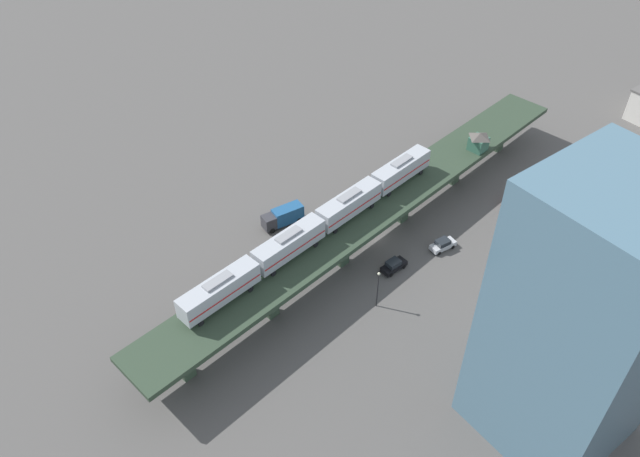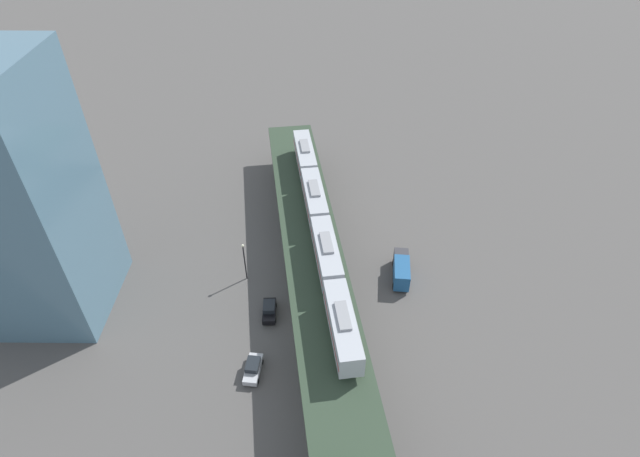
{
  "view_description": "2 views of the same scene",
  "coord_description": "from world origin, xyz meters",
  "px_view_note": "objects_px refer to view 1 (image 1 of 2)",
  "views": [
    {
      "loc": [
        55.96,
        -53.87,
        69.31
      ],
      "look_at": [
        0.37,
        -11.92,
        8.42
      ],
      "focal_mm": 35.0,
      "sensor_mm": 36.0,
      "label": 1
    },
    {
      "loc": [
        -0.2,
        43.76,
        54.93
      ],
      "look_at": [
        0.37,
        -11.92,
        8.42
      ],
      "focal_mm": 28.0,
      "sensor_mm": 36.0,
      "label": 2
    }
  ],
  "objects_px": {
    "street_lamp": "(378,287)",
    "subway_train": "(320,223)",
    "office_tower": "(582,324)",
    "street_car_red": "(515,199)",
    "street_car_black": "(394,265)",
    "street_car_silver": "(443,244)",
    "delivery_truck": "(283,216)",
    "signal_hut": "(479,141)"
  },
  "relations": [
    {
      "from": "signal_hut",
      "to": "street_car_red",
      "type": "bearing_deg",
      "value": 7.06
    },
    {
      "from": "street_car_red",
      "to": "street_car_silver",
      "type": "bearing_deg",
      "value": -88.02
    },
    {
      "from": "signal_hut",
      "to": "street_car_silver",
      "type": "distance_m",
      "value": 21.6
    },
    {
      "from": "street_car_red",
      "to": "street_car_black",
      "type": "relative_size",
      "value": 0.99
    },
    {
      "from": "street_car_silver",
      "to": "delivery_truck",
      "type": "xyz_separation_m",
      "value": [
        -20.64,
        -17.14,
        0.82
      ]
    },
    {
      "from": "signal_hut",
      "to": "street_car_black",
      "type": "height_order",
      "value": "signal_hut"
    },
    {
      "from": "signal_hut",
      "to": "street_car_black",
      "type": "xyz_separation_m",
      "value": [
        8.67,
        -27.18,
        -7.78
      ]
    },
    {
      "from": "subway_train",
      "to": "delivery_truck",
      "type": "relative_size",
      "value": 6.73
    },
    {
      "from": "office_tower",
      "to": "street_car_red",
      "type": "bearing_deg",
      "value": 134.32
    },
    {
      "from": "delivery_truck",
      "to": "street_lamp",
      "type": "relative_size",
      "value": 1.06
    },
    {
      "from": "street_car_silver",
      "to": "street_lamp",
      "type": "bearing_deg",
      "value": -80.12
    },
    {
      "from": "street_car_black",
      "to": "signal_hut",
      "type": "bearing_deg",
      "value": 107.69
    },
    {
      "from": "signal_hut",
      "to": "subway_train",
      "type": "bearing_deg",
      "value": -87.5
    },
    {
      "from": "street_car_red",
      "to": "street_lamp",
      "type": "distance_m",
      "value": 35.75
    },
    {
      "from": "signal_hut",
      "to": "delivery_truck",
      "type": "bearing_deg",
      "value": -107.24
    },
    {
      "from": "signal_hut",
      "to": "delivery_truck",
      "type": "distance_m",
      "value": 37.0
    },
    {
      "from": "street_car_black",
      "to": "office_tower",
      "type": "height_order",
      "value": "office_tower"
    },
    {
      "from": "street_car_silver",
      "to": "office_tower",
      "type": "bearing_deg",
      "value": -22.56
    },
    {
      "from": "street_car_red",
      "to": "office_tower",
      "type": "height_order",
      "value": "office_tower"
    },
    {
      "from": "signal_hut",
      "to": "street_lamp",
      "type": "relative_size",
      "value": 0.53
    },
    {
      "from": "delivery_truck",
      "to": "street_lamp",
      "type": "xyz_separation_m",
      "value": [
        23.56,
        0.42,
        2.35
      ]
    },
    {
      "from": "delivery_truck",
      "to": "street_lamp",
      "type": "bearing_deg",
      "value": 1.02
    },
    {
      "from": "delivery_truck",
      "to": "subway_train",
      "type": "bearing_deg",
      "value": -7.14
    },
    {
      "from": "street_lamp",
      "to": "office_tower",
      "type": "bearing_deg",
      "value": 9.36
    },
    {
      "from": "street_car_red",
      "to": "street_lamp",
      "type": "height_order",
      "value": "street_lamp"
    },
    {
      "from": "delivery_truck",
      "to": "street_lamp",
      "type": "distance_m",
      "value": 23.68
    },
    {
      "from": "street_car_red",
      "to": "street_lamp",
      "type": "relative_size",
      "value": 0.64
    },
    {
      "from": "street_lamp",
      "to": "subway_train",
      "type": "bearing_deg",
      "value": -170.05
    },
    {
      "from": "street_car_red",
      "to": "street_car_black",
      "type": "xyz_separation_m",
      "value": [
        -0.56,
        -28.32,
        0.0
      ]
    },
    {
      "from": "street_car_silver",
      "to": "street_lamp",
      "type": "height_order",
      "value": "street_lamp"
    },
    {
      "from": "office_tower",
      "to": "street_lamp",
      "type": "bearing_deg",
      "value": -170.64
    },
    {
      "from": "street_car_black",
      "to": "office_tower",
      "type": "distance_m",
      "value": 35.35
    },
    {
      "from": "street_car_silver",
      "to": "street_car_black",
      "type": "bearing_deg",
      "value": -97.13
    },
    {
      "from": "street_car_black",
      "to": "office_tower",
      "type": "bearing_deg",
      "value": -5.0
    },
    {
      "from": "subway_train",
      "to": "signal_hut",
      "type": "xyz_separation_m",
      "value": [
        -1.58,
        36.25,
        -0.74
      ]
    },
    {
      "from": "street_car_silver",
      "to": "office_tower",
      "type": "height_order",
      "value": "office_tower"
    },
    {
      "from": "street_car_black",
      "to": "street_lamp",
      "type": "height_order",
      "value": "street_lamp"
    },
    {
      "from": "subway_train",
      "to": "street_car_silver",
      "type": "bearing_deg",
      "value": 66.07
    },
    {
      "from": "street_car_silver",
      "to": "street_lamp",
      "type": "distance_m",
      "value": 17.27
    },
    {
      "from": "signal_hut",
      "to": "street_lamp",
      "type": "distance_m",
      "value": 36.88
    },
    {
      "from": "street_car_black",
      "to": "street_car_silver",
      "type": "xyz_separation_m",
      "value": [
        1.2,
        9.62,
        0.0
      ]
    },
    {
      "from": "street_car_black",
      "to": "street_car_red",
      "type": "bearing_deg",
      "value": 88.88
    }
  ]
}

